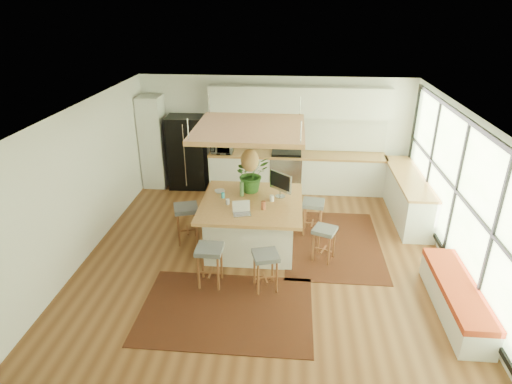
# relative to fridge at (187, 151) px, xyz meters

# --- Properties ---
(floor) EXTENTS (7.00, 7.00, 0.00)m
(floor) POSITION_rel_fridge_xyz_m (2.13, -3.19, -0.93)
(floor) COLOR brown
(floor) RESTS_ON ground
(ceiling) EXTENTS (7.00, 7.00, 0.00)m
(ceiling) POSITION_rel_fridge_xyz_m (2.13, -3.19, 1.78)
(ceiling) COLOR white
(ceiling) RESTS_ON ground
(wall_back) EXTENTS (6.50, 0.00, 6.50)m
(wall_back) POSITION_rel_fridge_xyz_m (2.13, 0.31, 0.42)
(wall_back) COLOR white
(wall_back) RESTS_ON ground
(wall_front) EXTENTS (6.50, 0.00, 6.50)m
(wall_front) POSITION_rel_fridge_xyz_m (2.13, -6.69, 0.42)
(wall_front) COLOR white
(wall_front) RESTS_ON ground
(wall_left) EXTENTS (0.00, 7.00, 7.00)m
(wall_left) POSITION_rel_fridge_xyz_m (-1.12, -3.19, 0.42)
(wall_left) COLOR white
(wall_left) RESTS_ON ground
(wall_right) EXTENTS (0.00, 7.00, 7.00)m
(wall_right) POSITION_rel_fridge_xyz_m (5.38, -3.19, 0.42)
(wall_right) COLOR white
(wall_right) RESTS_ON ground
(window_wall) EXTENTS (0.10, 6.20, 2.60)m
(window_wall) POSITION_rel_fridge_xyz_m (5.35, -3.19, 0.47)
(window_wall) COLOR black
(window_wall) RESTS_ON wall_right
(pantry) EXTENTS (0.55, 0.60, 2.25)m
(pantry) POSITION_rel_fridge_xyz_m (-0.82, -0.01, 0.20)
(pantry) COLOR white
(pantry) RESTS_ON floor
(back_counter_base) EXTENTS (4.20, 0.60, 0.88)m
(back_counter_base) POSITION_rel_fridge_xyz_m (2.68, -0.01, -0.49)
(back_counter_base) COLOR white
(back_counter_base) RESTS_ON floor
(back_counter_top) EXTENTS (4.24, 0.64, 0.05)m
(back_counter_top) POSITION_rel_fridge_xyz_m (2.68, -0.01, -0.03)
(back_counter_top) COLOR #A8703B
(back_counter_top) RESTS_ON back_counter_base
(backsplash) EXTENTS (4.20, 0.02, 0.80)m
(backsplash) POSITION_rel_fridge_xyz_m (2.68, 0.29, 0.43)
(backsplash) COLOR white
(backsplash) RESTS_ON wall_back
(upper_cabinets) EXTENTS (4.20, 0.34, 0.70)m
(upper_cabinets) POSITION_rel_fridge_xyz_m (2.68, 0.13, 1.22)
(upper_cabinets) COLOR white
(upper_cabinets) RESTS_ON wall_back
(range) EXTENTS (0.76, 0.62, 1.00)m
(range) POSITION_rel_fridge_xyz_m (2.43, -0.01, -0.43)
(range) COLOR #A5A5AA
(range) RESTS_ON floor
(right_counter_base) EXTENTS (0.60, 2.50, 0.88)m
(right_counter_base) POSITION_rel_fridge_xyz_m (5.06, -1.19, -0.49)
(right_counter_base) COLOR white
(right_counter_base) RESTS_ON floor
(right_counter_top) EXTENTS (0.64, 2.54, 0.05)m
(right_counter_top) POSITION_rel_fridge_xyz_m (5.06, -1.19, -0.03)
(right_counter_top) COLOR #A8703B
(right_counter_top) RESTS_ON right_counter_base
(window_bench) EXTENTS (0.52, 2.00, 0.50)m
(window_bench) POSITION_rel_fridge_xyz_m (5.08, -4.39, -0.68)
(window_bench) COLOR white
(window_bench) RESTS_ON floor
(ceiling_panel) EXTENTS (1.86, 1.86, 0.80)m
(ceiling_panel) POSITION_rel_fridge_xyz_m (1.83, -2.79, 1.12)
(ceiling_panel) COLOR #A8703B
(ceiling_panel) RESTS_ON ceiling
(rug_near) EXTENTS (2.60, 1.80, 0.01)m
(rug_near) POSITION_rel_fridge_xyz_m (1.65, -4.67, -0.92)
(rug_near) COLOR black
(rug_near) RESTS_ON floor
(rug_right) EXTENTS (1.80, 2.60, 0.01)m
(rug_right) POSITION_rel_fridge_xyz_m (3.41, -2.55, -0.92)
(rug_right) COLOR black
(rug_right) RESTS_ON floor
(fridge) EXTENTS (0.92, 0.73, 1.79)m
(fridge) POSITION_rel_fridge_xyz_m (0.00, 0.00, 0.00)
(fridge) COLOR black
(fridge) RESTS_ON floor
(island) EXTENTS (1.85, 1.85, 0.93)m
(island) POSITION_rel_fridge_xyz_m (1.85, -2.75, -0.46)
(island) COLOR #A8703B
(island) RESTS_ON floor
(stool_near_left) EXTENTS (0.42, 0.42, 0.71)m
(stool_near_left) POSITION_rel_fridge_xyz_m (1.29, -4.03, -0.57)
(stool_near_left) COLOR #505359
(stool_near_left) RESTS_ON floor
(stool_near_right) EXTENTS (0.49, 0.49, 0.67)m
(stool_near_right) POSITION_rel_fridge_xyz_m (2.20, -4.07, -0.57)
(stool_near_right) COLOR #505359
(stool_near_right) RESTS_ON floor
(stool_right_front) EXTENTS (0.49, 0.49, 0.64)m
(stool_right_front) POSITION_rel_fridge_xyz_m (3.18, -3.12, -0.57)
(stool_right_front) COLOR #505359
(stool_right_front) RESTS_ON floor
(stool_right_back) EXTENTS (0.46, 0.46, 0.70)m
(stool_right_back) POSITION_rel_fridge_xyz_m (3.01, -2.17, -0.57)
(stool_right_back) COLOR #505359
(stool_right_back) RESTS_ON floor
(stool_left_side) EXTENTS (0.56, 0.56, 0.75)m
(stool_left_side) POSITION_rel_fridge_xyz_m (0.59, -2.68, -0.57)
(stool_left_side) COLOR #505359
(stool_left_side) RESTS_ON floor
(laptop) EXTENTS (0.37, 0.39, 0.23)m
(laptop) POSITION_rel_fridge_xyz_m (1.73, -3.28, 0.12)
(laptop) COLOR #A5A5AA
(laptop) RESTS_ON island
(monitor) EXTENTS (0.52, 0.50, 0.49)m
(monitor) POSITION_rel_fridge_xyz_m (2.36, -2.49, 0.26)
(monitor) COLOR #A5A5AA
(monitor) RESTS_ON island
(microwave) EXTENTS (0.52, 0.29, 0.35)m
(microwave) POSITION_rel_fridge_xyz_m (0.88, -0.07, 0.18)
(microwave) COLOR #A5A5AA
(microwave) RESTS_ON back_counter_top
(island_plant) EXTENTS (0.92, 0.94, 0.56)m
(island_plant) POSITION_rel_fridge_xyz_m (1.80, -2.26, 0.28)
(island_plant) COLOR #1E4C19
(island_plant) RESTS_ON island
(island_bowl) EXTENTS (0.25, 0.25, 0.05)m
(island_bowl) POSITION_rel_fridge_xyz_m (1.20, -2.41, 0.03)
(island_bowl) COLOR white
(island_bowl) RESTS_ON island
(island_bottle_0) EXTENTS (0.07, 0.07, 0.19)m
(island_bottle_0) POSITION_rel_fridge_xyz_m (1.30, -2.65, 0.10)
(island_bottle_0) COLOR #3ACDEA
(island_bottle_0) RESTS_ON island
(island_bottle_1) EXTENTS (0.07, 0.07, 0.19)m
(island_bottle_1) POSITION_rel_fridge_xyz_m (1.45, -2.90, 0.10)
(island_bottle_1) COLOR white
(island_bottle_1) RESTS_ON island
(island_bottle_2) EXTENTS (0.07, 0.07, 0.19)m
(island_bottle_2) POSITION_rel_fridge_xyz_m (2.10, -3.05, 0.10)
(island_bottle_2) COLOR brown
(island_bottle_2) RESTS_ON island
(island_bottle_3) EXTENTS (0.07, 0.07, 0.19)m
(island_bottle_3) POSITION_rel_fridge_xyz_m (2.20, -2.70, 0.10)
(island_bottle_3) COLOR white
(island_bottle_3) RESTS_ON island
(island_bottle_4) EXTENTS (0.07, 0.07, 0.19)m
(island_bottle_4) POSITION_rel_fridge_xyz_m (1.65, -2.50, 0.10)
(island_bottle_4) COLOR #547E4B
(island_bottle_4) RESTS_ON island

